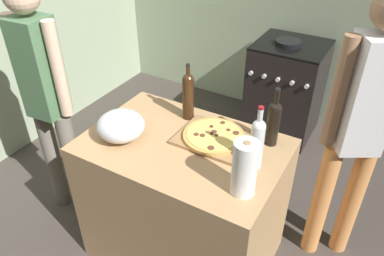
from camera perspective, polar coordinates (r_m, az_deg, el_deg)
name	(u,v)px	position (r m, az deg, el deg)	size (l,w,h in m)	color
ground_plane	(209,178)	(3.22, 2.65, -7.55)	(4.03, 3.27, 0.02)	#3F3833
counter	(184,201)	(2.38, -1.23, -11.11)	(1.12, 0.75, 0.89)	tan
cutting_board	(214,138)	(2.11, 3.31, -1.60)	(0.40, 0.32, 0.02)	#9E7247
pizza	(214,135)	(2.10, 3.33, -1.14)	(0.35, 0.35, 0.03)	tan
mixing_bowl	(121,126)	(2.12, -10.77, 0.33)	(0.27, 0.27, 0.16)	#B2B2B7
paper_towel_roll	(244,168)	(1.72, 7.99, -6.10)	(0.12, 0.12, 0.29)	white
wine_bottle_dark	(273,121)	(2.05, 12.29, 1.04)	(0.07, 0.07, 0.34)	black
wine_bottle_amber	(188,95)	(2.23, -0.59, 5.12)	(0.07, 0.07, 0.36)	#331E0F
wine_bottle_green	(257,141)	(1.87, 9.89, -1.98)	(0.07, 0.07, 0.35)	silver
stove	(285,89)	(3.64, 14.02, 5.73)	(0.61, 0.60, 0.94)	black
person_in_stripes	(46,94)	(2.55, -21.36, 4.82)	(0.38, 0.22, 1.69)	slate
person_in_red	(360,124)	(2.21, 24.18, 0.51)	(0.35, 0.29, 1.74)	#D88C4C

